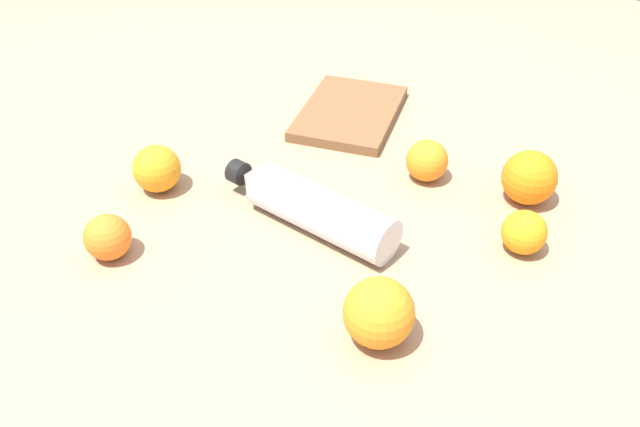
# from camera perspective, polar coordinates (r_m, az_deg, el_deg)

# --- Properties ---
(ground_plane) EXTENTS (2.40, 2.40, 0.00)m
(ground_plane) POSITION_cam_1_polar(r_m,az_deg,el_deg) (0.96, -1.45, -0.67)
(ground_plane) COLOR #9E7F60
(water_bottle) EXTENTS (0.07, 0.28, 0.07)m
(water_bottle) POSITION_cam_1_polar(r_m,az_deg,el_deg) (0.93, -1.05, 0.50)
(water_bottle) COLOR silver
(water_bottle) RESTS_ON ground_plane
(orange_0) EXTENTS (0.07, 0.07, 0.07)m
(orange_0) POSITION_cam_1_polar(r_m,az_deg,el_deg) (1.03, -13.76, 3.73)
(orange_0) COLOR orange
(orange_0) RESTS_ON ground_plane
(orange_1) EXTENTS (0.08, 0.08, 0.08)m
(orange_1) POSITION_cam_1_polar(r_m,az_deg,el_deg) (1.03, 17.44, 2.94)
(orange_1) COLOR orange
(orange_1) RESTS_ON ground_plane
(orange_2) EXTENTS (0.06, 0.06, 0.06)m
(orange_2) POSITION_cam_1_polar(r_m,az_deg,el_deg) (0.93, -17.69, -1.94)
(orange_2) COLOR orange
(orange_2) RESTS_ON ground_plane
(orange_3) EXTENTS (0.08, 0.08, 0.08)m
(orange_3) POSITION_cam_1_polar(r_m,az_deg,el_deg) (0.77, 5.05, -8.44)
(orange_3) COLOR orange
(orange_3) RESTS_ON ground_plane
(orange_4) EXTENTS (0.06, 0.06, 0.06)m
(orange_4) POSITION_cam_1_polar(r_m,az_deg,el_deg) (0.93, 17.04, -1.54)
(orange_4) COLOR orange
(orange_4) RESTS_ON ground_plane
(orange_5) EXTENTS (0.07, 0.07, 0.07)m
(orange_5) POSITION_cam_1_polar(r_m,az_deg,el_deg) (1.04, 9.12, 4.49)
(orange_5) COLOR orange
(orange_5) RESTS_ON ground_plane
(cutting_board) EXTENTS (0.27, 0.23, 0.02)m
(cutting_board) POSITION_cam_1_polar(r_m,az_deg,el_deg) (1.21, 2.53, 8.57)
(cutting_board) COLOR brown
(cutting_board) RESTS_ON ground_plane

